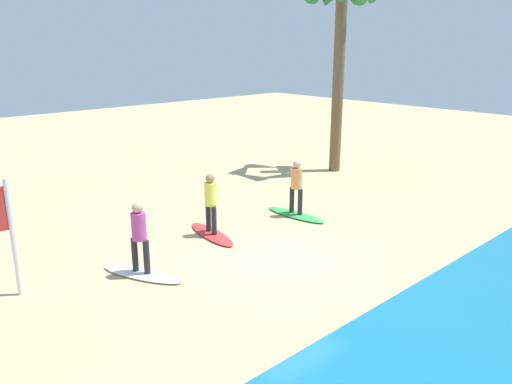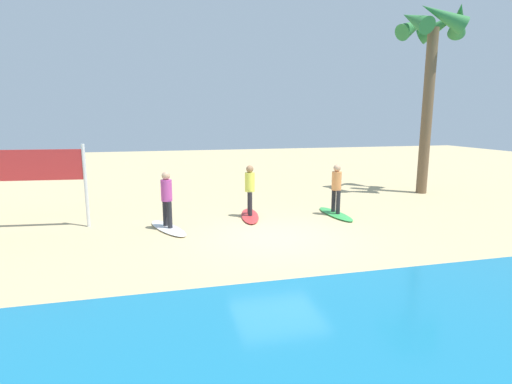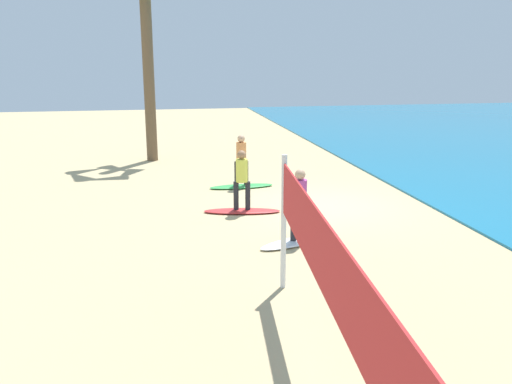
% 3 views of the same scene
% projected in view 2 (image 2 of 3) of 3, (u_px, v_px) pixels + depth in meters
% --- Properties ---
extents(ground_plane, '(60.00, 60.00, 0.00)m').
position_uv_depth(ground_plane, '(278.00, 237.00, 11.10)').
color(ground_plane, tan).
extents(surfboard_green, '(0.68, 2.13, 0.09)m').
position_uv_depth(surfboard_green, '(335.00, 214.00, 13.53)').
color(surfboard_green, green).
rests_on(surfboard_green, ground).
extents(surfer_green, '(0.32, 0.46, 1.64)m').
position_uv_depth(surfer_green, '(336.00, 185.00, 13.35)').
color(surfer_green, '#232328').
rests_on(surfer_green, surfboard_green).
extents(surfboard_red, '(0.91, 2.16, 0.09)m').
position_uv_depth(surfboard_red, '(250.00, 216.00, 13.28)').
color(surfboard_red, red).
rests_on(surfboard_red, ground).
extents(surfer_red, '(0.32, 0.46, 1.64)m').
position_uv_depth(surfer_red, '(250.00, 186.00, 13.10)').
color(surfer_red, '#232328').
rests_on(surfer_red, surfboard_red).
extents(surfboard_white, '(1.32, 2.16, 0.09)m').
position_uv_depth(surfboard_white, '(168.00, 228.00, 11.80)').
color(surfboard_white, white).
rests_on(surfboard_white, ground).
extents(surfer_white, '(0.32, 0.44, 1.64)m').
position_uv_depth(surfer_white, '(167.00, 195.00, 11.62)').
color(surfer_white, '#232328').
rests_on(surfer_white, surfboard_white).
extents(palm_tree, '(2.88, 3.03, 7.80)m').
position_uv_depth(palm_tree, '(433.00, 43.00, 16.37)').
color(palm_tree, brown).
rests_on(palm_tree, ground).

